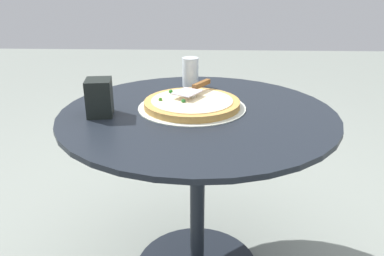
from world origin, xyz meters
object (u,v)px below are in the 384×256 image
Objects in this scene: drinking_cup at (190,72)px; napkin_dispenser at (99,98)px; patio_table at (198,155)px; pizza_on_tray at (192,104)px; pizza_server at (195,88)px.

drinking_cup is 0.98× the size of napkin_dispenser.
napkin_dispenser is at bearing -171.12° from patio_table.
patio_table is 0.19m from pizza_on_tray.
napkin_dispenser reaches higher than patio_table.
napkin_dispenser is at bearing -164.09° from pizza_on_tray.
pizza_server reaches higher than pizza_on_tray.
napkin_dispenser is (-0.34, -0.05, 0.24)m from patio_table.
drinking_cup is (-0.03, 0.22, 0.01)m from pizza_server.
pizza_server reaches higher than patio_table.
pizza_server is 1.64× the size of drinking_cup.
patio_table is at bearing -58.61° from pizza_on_tray.
napkin_dispenser is at bearing -127.90° from drinking_cup.
drinking_cup is (-0.02, 0.29, 0.05)m from pizza_on_tray.
patio_table is 0.41m from drinking_cup.
pizza_server is at bearing 84.36° from pizza_on_tray.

